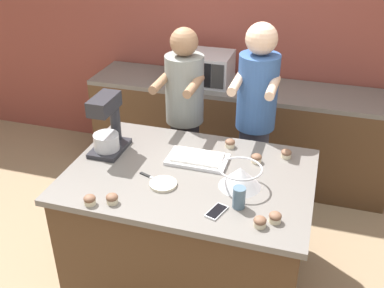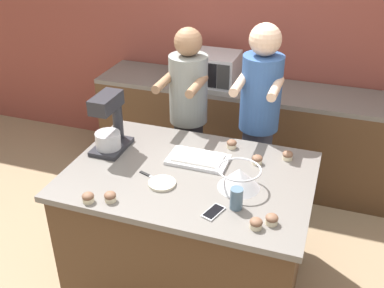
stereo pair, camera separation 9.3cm
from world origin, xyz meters
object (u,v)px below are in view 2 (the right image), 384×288
(microwave_oven, at_px, (208,67))
(small_plate, at_px, (162,183))
(mixing_bowl, at_px, (239,177))
(cupcake_0, at_px, (256,223))
(cupcake_3, at_px, (272,219))
(person_right, at_px, (258,128))
(drinking_glass, at_px, (236,198))
(stand_mixer, at_px, (109,126))
(knife, at_px, (151,177))
(cupcake_1, at_px, (88,197))
(person_left, at_px, (188,124))
(cell_phone, at_px, (213,212))
(cupcake_4, at_px, (257,159))
(baking_tray, at_px, (198,159))
(cupcake_5, at_px, (232,144))
(cupcake_6, at_px, (110,197))
(cupcake_2, at_px, (288,155))

(microwave_oven, height_order, small_plate, microwave_oven)
(small_plate, bearing_deg, mixing_bowl, 15.90)
(cupcake_0, bearing_deg, cupcake_3, 40.32)
(person_right, distance_m, drinking_glass, 1.03)
(stand_mixer, relative_size, knife, 1.89)
(drinking_glass, xyz_separation_m, cupcake_1, (-0.81, -0.22, -0.03))
(stand_mixer, bearing_deg, knife, -30.79)
(cupcake_1, bearing_deg, microwave_oven, 87.73)
(person_right, height_order, cupcake_1, person_right)
(person_left, height_order, knife, person_left)
(cell_phone, bearing_deg, person_right, 89.00)
(small_plate, relative_size, cupcake_4, 2.41)
(baking_tray, bearing_deg, cupcake_3, -39.90)
(baking_tray, bearing_deg, cupcake_5, 56.84)
(cupcake_6, bearing_deg, cupcake_1, -157.56)
(cupcake_1, xyz_separation_m, cupcake_6, (0.12, 0.05, 0.00))
(stand_mixer, distance_m, drinking_glass, 1.04)
(baking_tray, height_order, cupcake_1, cupcake_1)
(person_right, xyz_separation_m, cupcake_2, (0.28, -0.41, 0.05))
(cupcake_4, bearing_deg, cupcake_1, -138.67)
(baking_tray, distance_m, cupcake_3, 0.74)
(person_left, height_order, cell_phone, person_left)
(microwave_oven, relative_size, cupcake_3, 8.05)
(stand_mixer, distance_m, cupcake_6, 0.62)
(baking_tray, height_order, cell_phone, baking_tray)
(microwave_oven, distance_m, cupcake_2, 1.50)
(stand_mixer, distance_m, microwave_oven, 1.46)
(cell_phone, relative_size, cupcake_3, 2.30)
(knife, xyz_separation_m, cupcake_1, (-0.24, -0.35, 0.03))
(stand_mixer, bearing_deg, cupcake_3, -20.37)
(stand_mixer, height_order, cupcake_1, stand_mixer)
(person_right, xyz_separation_m, knife, (-0.48, -0.90, 0.02))
(cell_phone, height_order, cupcake_5, cupcake_5)
(cupcake_3, bearing_deg, microwave_oven, 116.59)
(cupcake_4, bearing_deg, cell_phone, -101.43)
(stand_mixer, bearing_deg, cupcake_2, 12.24)
(cupcake_1, bearing_deg, cupcake_3, 8.18)
(mixing_bowl, height_order, cupcake_5, mixing_bowl)
(baking_tray, height_order, cupcake_0, cupcake_0)
(stand_mixer, height_order, cupcake_4, stand_mixer)
(cell_phone, relative_size, cupcake_1, 2.30)
(drinking_glass, bearing_deg, cupcake_6, -166.10)
(knife, relative_size, cupcake_5, 3.08)
(baking_tray, bearing_deg, cupcake_6, -120.34)
(cupcake_1, height_order, cupcake_4, same)
(cell_phone, xyz_separation_m, cupcake_5, (-0.09, 0.73, 0.02))
(baking_tray, relative_size, small_plate, 2.35)
(cell_phone, distance_m, cupcake_2, 0.76)
(stand_mixer, relative_size, drinking_glass, 3.15)
(person_left, xyz_separation_m, cupcake_0, (0.78, -1.16, 0.10))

